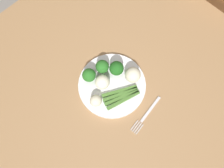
{
  "coord_description": "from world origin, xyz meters",
  "views": [
    {
      "loc": [
        -0.15,
        0.2,
        1.5
      ],
      "look_at": [
        0.01,
        0.04,
        0.77
      ],
      "focal_mm": 32.42,
      "sensor_mm": 36.0,
      "label": 1
    }
  ],
  "objects": [
    {
      "name": "plate",
      "position": [
        0.01,
        0.04,
        0.75
      ],
      "size": [
        0.26,
        0.26,
        0.01
      ],
      "primitive_type": "cylinder",
      "color": "white",
      "rests_on": "dining_table"
    },
    {
      "name": "asparagus_bundle",
      "position": [
        -0.04,
        0.04,
        0.77
      ],
      "size": [
        0.1,
        0.14,
        0.01
      ],
      "rotation": [
        0.0,
        0.0,
        1.16
      ],
      "color": "#47752D",
      "rests_on": "plate"
    },
    {
      "name": "cauliflower_outer_edge",
      "position": [
        0.04,
        0.06,
        0.79
      ],
      "size": [
        0.06,
        0.06,
        0.06
      ],
      "primitive_type": "sphere",
      "color": "silver",
      "rests_on": "plate"
    },
    {
      "name": "dining_table",
      "position": [
        0.0,
        0.0,
        0.65
      ],
      "size": [
        1.2,
        1.1,
        0.75
      ],
      "color": "#9E754C",
      "rests_on": "ground_plane"
    },
    {
      "name": "cauliflower_front",
      "position": [
        -0.02,
        -0.04,
        0.79
      ],
      "size": [
        0.06,
        0.06,
        0.06
      ],
      "primitive_type": "sphere",
      "color": "beige",
      "rests_on": "plate"
    },
    {
      "name": "ground_plane",
      "position": [
        0.0,
        0.0,
        -0.01
      ],
      "size": [
        6.0,
        6.0,
        0.02
      ],
      "primitive_type": "cube",
      "color": "gray"
    },
    {
      "name": "chair",
      "position": [
        0.02,
        -0.69,
        0.5
      ],
      "size": [
        0.45,
        0.45,
        0.87
      ],
      "rotation": [
        0.0,
        0.0,
        0.12
      ],
      "color": "brown",
      "rests_on": "ground_plane"
    },
    {
      "name": "fork",
      "position": [
        -0.16,
        0.03,
        0.75
      ],
      "size": [
        0.04,
        0.17,
        0.0
      ],
      "rotation": [
        0.0,
        0.0,
        1.68
      ],
      "color": "silver",
      "rests_on": "dining_table"
    },
    {
      "name": "broccoli_right",
      "position": [
        0.08,
        0.02,
        0.8
      ],
      "size": [
        0.05,
        0.05,
        0.06
      ],
      "color": "#568E33",
      "rests_on": "plate"
    },
    {
      "name": "cauliflower_near_center",
      "position": [
        0.01,
        0.13,
        0.78
      ],
      "size": [
        0.04,
        0.04,
        0.04
      ],
      "primitive_type": "sphere",
      "color": "beige",
      "rests_on": "plate"
    },
    {
      "name": "broccoli_front_left",
      "position": [
        0.09,
        0.08,
        0.8
      ],
      "size": [
        0.05,
        0.05,
        0.06
      ],
      "color": "#568E33",
      "rests_on": "plate"
    },
    {
      "name": "broccoli_back_right",
      "position": [
        0.04,
        -0.01,
        0.8
      ],
      "size": [
        0.05,
        0.05,
        0.07
      ],
      "color": "#4C7F2B",
      "rests_on": "plate"
    }
  ]
}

